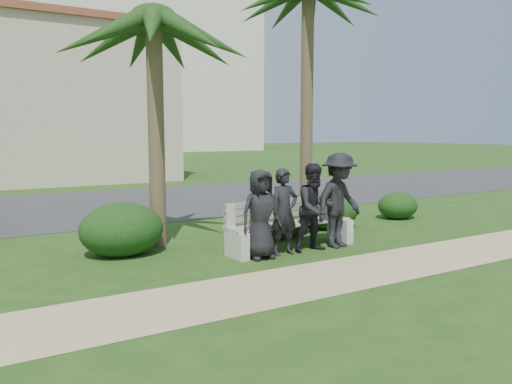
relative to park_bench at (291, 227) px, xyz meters
The scene contains 16 objects.
ground 0.64m from the park_bench, ahead, with size 160.00×160.00×0.00m, color #244212.
footpath 1.98m from the park_bench, 75.68° to the right, with size 30.00×1.60×0.01m, color tan.
asphalt_street 7.95m from the park_bench, 86.54° to the left, with size 160.00×8.00×0.01m, color #2D2D30.
stucco_bldg_right 18.22m from the park_bench, 91.67° to the left, with size 8.40×8.40×7.30m.
hotel_tower 58.27m from the park_bench, 75.23° to the left, with size 26.00×18.00×37.30m.
park_bench is the anchor object (origin of this frame).
man_a 1.02m from the park_bench, 159.54° to the right, with size 0.79×0.52×1.62m, color black.
man_b 0.61m from the park_bench, 139.72° to the right, with size 0.59×0.39×1.61m, color black.
man_c 0.64m from the park_bench, 50.92° to the right, with size 0.82×0.64×1.69m, color black.
man_d 1.10m from the park_bench, 21.22° to the right, with size 1.21×0.70×1.88m, color black.
hedge_a 3.22m from the park_bench, 157.91° to the left, with size 1.56×1.29×1.02m, color black.
hedge_c 1.43m from the park_bench, 60.38° to the left, with size 1.24×1.02×0.81m, color black.
hedge_d 1.09m from the park_bench, 70.59° to the left, with size 1.31×1.08×0.85m, color black.
hedge_e 2.39m from the park_bench, 32.32° to the left, with size 1.42×1.17×0.93m, color black.
hedge_f 4.65m from the park_bench, 17.91° to the left, with size 1.12×0.92×0.73m, color black.
palm_left 4.77m from the park_bench, 143.40° to the left, with size 3.00×3.00×5.35m.
Camera 1 is at (-5.94, -7.84, 2.28)m, focal length 35.00 mm.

